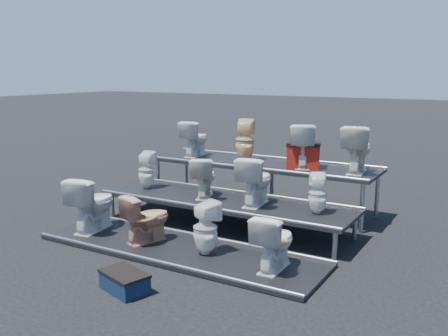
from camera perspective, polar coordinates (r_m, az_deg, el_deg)
The scene contains 18 objects.
ground at distance 8.14m, azimuth 0.11°, elevation -6.79°, with size 80.00×80.00×0.00m, color black.
tier_front at distance 7.10m, azimuth -5.25°, elevation -9.31°, with size 4.20×1.20×0.06m, color black.
tier_mid at distance 8.08m, azimuth 0.11°, elevation -5.24°, with size 4.20×1.20×0.46m, color black.
tier_back at distance 9.14m, azimuth 4.23°, elevation -2.04°, with size 4.20×1.20×0.86m, color black.
toilet_0 at distance 7.97m, azimuth -14.79°, elevation -3.91°, with size 0.48×0.84×0.86m, color white.
toilet_1 at distance 7.30m, azimuth -8.84°, elevation -5.67°, with size 0.39×0.69×0.70m, color tan.
toilet_2 at distance 6.73m, azimuth -2.13°, elevation -6.86°, with size 0.33×0.34×0.73m, color white.
toilet_3 at distance 6.28m, azimuth 5.74°, elevation -8.34°, with size 0.40×0.70×0.72m, color white.
toilet_4 at distance 8.83m, azimuth -8.83°, elevation -0.24°, with size 0.29×0.30×0.65m, color white.
toilet_5 at distance 8.14m, azimuth -2.31°, elevation -1.03°, with size 0.37×0.65×0.67m, color silver.
toilet_6 at distance 7.67m, azimuth 3.63°, elevation -1.43°, with size 0.43×0.75×0.76m, color white.
toilet_7 at distance 7.31m, azimuth 10.66°, elevation -2.90°, with size 0.27×0.27×0.60m, color white.
toilet_8 at distance 9.70m, azimuth -3.33°, elevation 3.40°, with size 0.39×0.68×0.69m, color white.
toilet_9 at distance 9.14m, azimuth 2.42°, elevation 3.19°, with size 0.35×0.36×0.77m, color beige.
toilet_10 at distance 8.68m, azimuth 8.94°, elevation 2.59°, with size 0.42×0.74×0.76m, color white.
toilet_11 at distance 8.38m, azimuth 14.96°, elevation 2.14°, with size 0.44×0.77×0.78m, color silver.
red_crate at distance 8.64m, azimuth 9.08°, elevation 1.33°, with size 0.55×0.44×0.39m, color #9D2111.
step_stool at distance 5.99m, azimuth -11.29°, elevation -12.75°, with size 0.57×0.34×0.20m, color #0E1C35.
Camera 1 is at (3.90, -6.70, 2.50)m, focal length 40.00 mm.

